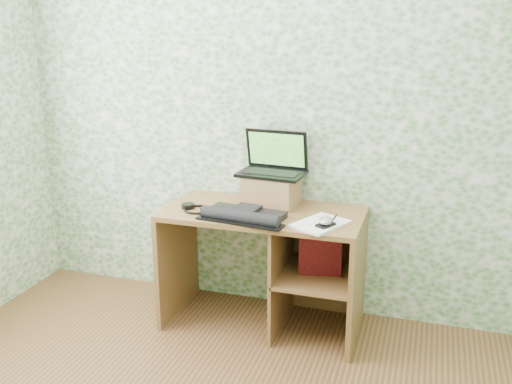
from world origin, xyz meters
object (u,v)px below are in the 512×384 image
(notepad, at_px, (320,224))
(desk, at_px, (277,252))
(laptop, at_px, (274,164))
(keyboard, at_px, (244,215))
(riser, at_px, (272,190))

(notepad, bearing_deg, desk, 175.67)
(desk, relative_size, laptop, 2.87)
(laptop, distance_m, keyboard, 0.43)
(riser, xyz_separation_m, notepad, (0.37, -0.29, -0.09))
(riser, relative_size, keyboard, 0.60)
(riser, distance_m, notepad, 0.48)
(riser, relative_size, laptop, 0.75)
(laptop, xyz_separation_m, notepad, (0.37, -0.33, -0.24))
(riser, bearing_deg, laptop, 90.00)
(notepad, bearing_deg, riser, 167.58)
(riser, bearing_deg, notepad, -38.29)
(riser, height_order, laptop, laptop)
(desk, relative_size, notepad, 3.84)
(riser, xyz_separation_m, keyboard, (-0.08, -0.32, -0.07))
(desk, bearing_deg, laptop, 113.19)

